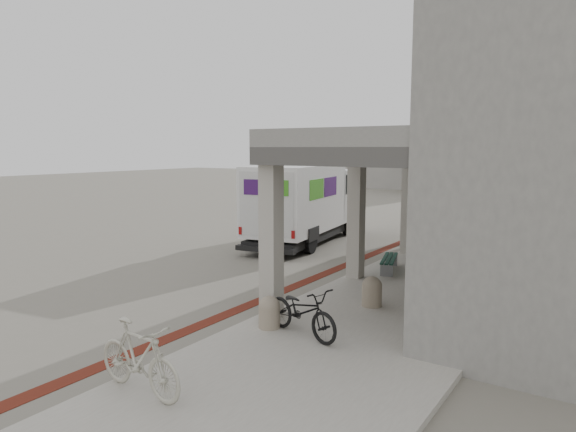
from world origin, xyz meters
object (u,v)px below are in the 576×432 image
Objects in this scene: fedex_truck at (305,201)px; utility_cabinet at (473,245)px; bench at (389,261)px; bicycle_cream at (139,358)px; bicycle_black at (302,311)px.

utility_cabinet is at bearing -12.18° from fedex_truck.
fedex_truck reaches higher than bench.
bicycle_cream is (-1.80, -11.75, 0.04)m from utility_cabinet.
bicycle_black is at bearing -100.40° from bench.
bicycle_cream is at bearing -177.30° from bicycle_black.
bench is at bearing -41.57° from fedex_truck.
fedex_truck reaches higher than bicycle_cream.
fedex_truck is at bearing 46.67° from bicycle_black.
utility_cabinet is 8.55m from bicycle_black.
fedex_truck is 10.42m from bicycle_black.
bicycle_cream reaches higher than bicycle_black.
utility_cabinet is (1.70, 2.68, 0.22)m from bench.
utility_cabinet is at bearing -4.74° from bicycle_cream.
bicycle_cream reaches higher than utility_cabinet.
fedex_truck is at bearing -174.81° from utility_cabinet.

